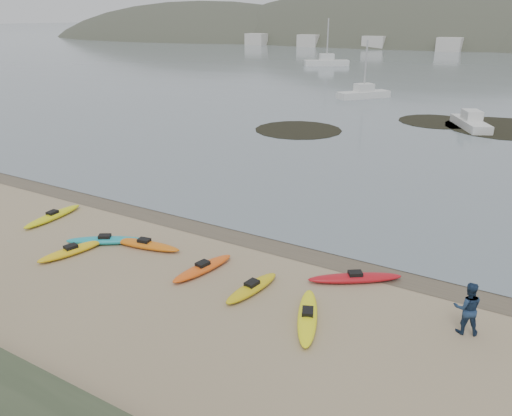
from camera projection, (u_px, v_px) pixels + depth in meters
The scene contains 5 objects.
ground at pixel (256, 236), 24.93m from camera, with size 600.00×600.00×0.00m, color tan.
wet_sand at pixel (253, 238), 24.68m from camera, with size 60.00×60.00×0.00m, color brown.
kayaks at pixel (177, 259), 22.22m from camera, with size 18.73×7.30×0.34m.
person_east at pixel (467, 308), 17.04m from camera, with size 0.94×0.73×1.93m, color navy.
kelp_mats at pixel (434, 127), 48.93m from camera, with size 26.75×20.72×0.04m.
Camera 1 is at (11.57, -19.56, 10.32)m, focal length 35.00 mm.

